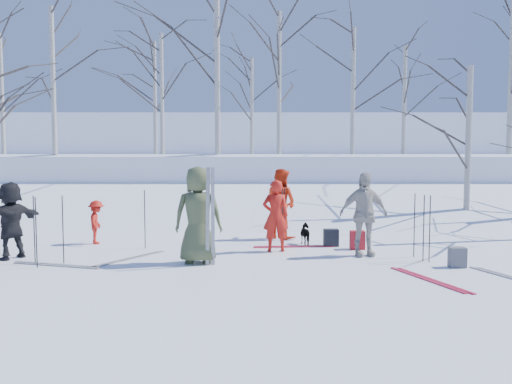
{
  "coord_description": "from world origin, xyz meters",
  "views": [
    {
      "loc": [
        -0.02,
        -9.73,
        2.09
      ],
      "look_at": [
        0.0,
        1.5,
        1.3
      ],
      "focal_mm": 35.0,
      "sensor_mm": 36.0,
      "label": 1
    }
  ],
  "objects_px": {
    "skier_redor_behind": "(281,204)",
    "skier_cream_east": "(364,214)",
    "backpack_red": "(357,240)",
    "backpack_dark": "(331,238)",
    "skier_grey_west": "(11,220)",
    "backpack_grey": "(457,257)",
    "skier_olive_center": "(198,215)",
    "dog": "(307,234)",
    "skier_red_seated": "(96,222)",
    "skier_red_north": "(276,216)"
  },
  "relations": [
    {
      "from": "skier_redor_behind",
      "to": "skier_cream_east",
      "type": "height_order",
      "value": "skier_redor_behind"
    },
    {
      "from": "backpack_red",
      "to": "backpack_dark",
      "type": "bearing_deg",
      "value": 143.54
    },
    {
      "from": "skier_redor_behind",
      "to": "skier_grey_west",
      "type": "xyz_separation_m",
      "value": [
        -5.67,
        -2.58,
        -0.1
      ]
    },
    {
      "from": "backpack_grey",
      "to": "skier_cream_east",
      "type": "bearing_deg",
      "value": 144.25
    },
    {
      "from": "skier_olive_center",
      "to": "backpack_grey",
      "type": "xyz_separation_m",
      "value": [
        4.95,
        -0.39,
        -0.77
      ]
    },
    {
      "from": "dog",
      "to": "skier_olive_center",
      "type": "bearing_deg",
      "value": 28.52
    },
    {
      "from": "skier_cream_east",
      "to": "dog",
      "type": "relative_size",
      "value": 2.91
    },
    {
      "from": "skier_redor_behind",
      "to": "skier_red_seated",
      "type": "height_order",
      "value": "skier_redor_behind"
    },
    {
      "from": "skier_redor_behind",
      "to": "skier_olive_center",
      "type": "bearing_deg",
      "value": 101.86
    },
    {
      "from": "skier_cream_east",
      "to": "skier_grey_west",
      "type": "relative_size",
      "value": 1.12
    },
    {
      "from": "skier_grey_west",
      "to": "backpack_grey",
      "type": "relative_size",
      "value": 4.18
    },
    {
      "from": "skier_red_seated",
      "to": "skier_cream_east",
      "type": "height_order",
      "value": "skier_cream_east"
    },
    {
      "from": "skier_olive_center",
      "to": "backpack_red",
      "type": "bearing_deg",
      "value": -156.04
    },
    {
      "from": "skier_red_seated",
      "to": "backpack_red",
      "type": "bearing_deg",
      "value": -107.63
    },
    {
      "from": "dog",
      "to": "skier_red_seated",
      "type": "bearing_deg",
      "value": -14.25
    },
    {
      "from": "skier_olive_center",
      "to": "skier_redor_behind",
      "type": "height_order",
      "value": "skier_olive_center"
    },
    {
      "from": "skier_red_north",
      "to": "skier_redor_behind",
      "type": "relative_size",
      "value": 0.89
    },
    {
      "from": "backpack_red",
      "to": "skier_olive_center",
      "type": "bearing_deg",
      "value": -156.66
    },
    {
      "from": "skier_red_seated",
      "to": "skier_cream_east",
      "type": "distance_m",
      "value": 6.29
    },
    {
      "from": "skier_cream_east",
      "to": "backpack_grey",
      "type": "relative_size",
      "value": 4.67
    },
    {
      "from": "skier_red_seated",
      "to": "skier_cream_east",
      "type": "bearing_deg",
      "value": -114.57
    },
    {
      "from": "dog",
      "to": "backpack_red",
      "type": "xyz_separation_m",
      "value": [
        1.08,
        -0.56,
        -0.05
      ]
    },
    {
      "from": "skier_redor_behind",
      "to": "skier_grey_west",
      "type": "relative_size",
      "value": 1.13
    },
    {
      "from": "skier_cream_east",
      "to": "backpack_dark",
      "type": "height_order",
      "value": "skier_cream_east"
    },
    {
      "from": "skier_red_north",
      "to": "backpack_grey",
      "type": "distance_m",
      "value": 3.8
    },
    {
      "from": "skier_cream_east",
      "to": "backpack_red",
      "type": "xyz_separation_m",
      "value": [
        0.03,
        0.76,
        -0.68
      ]
    },
    {
      "from": "skier_cream_east",
      "to": "backpack_dark",
      "type": "xyz_separation_m",
      "value": [
        -0.5,
        1.16,
        -0.69
      ]
    },
    {
      "from": "skier_redor_behind",
      "to": "backpack_dark",
      "type": "xyz_separation_m",
      "value": [
        1.12,
        -1.14,
        -0.69
      ]
    },
    {
      "from": "skier_red_north",
      "to": "skier_redor_behind",
      "type": "height_order",
      "value": "skier_redor_behind"
    },
    {
      "from": "skier_grey_west",
      "to": "backpack_grey",
      "type": "bearing_deg",
      "value": 115.38
    },
    {
      "from": "skier_grey_west",
      "to": "skier_olive_center",
      "type": "bearing_deg",
      "value": 114.2
    },
    {
      "from": "skier_cream_east",
      "to": "backpack_red",
      "type": "relative_size",
      "value": 4.22
    },
    {
      "from": "skier_cream_east",
      "to": "dog",
      "type": "distance_m",
      "value": 1.8
    },
    {
      "from": "skier_redor_behind",
      "to": "backpack_red",
      "type": "distance_m",
      "value": 2.37
    },
    {
      "from": "skier_olive_center",
      "to": "skier_cream_east",
      "type": "relative_size",
      "value": 1.08
    },
    {
      "from": "skier_red_seated",
      "to": "skier_grey_west",
      "type": "height_order",
      "value": "skier_grey_west"
    },
    {
      "from": "backpack_red",
      "to": "backpack_dark",
      "type": "xyz_separation_m",
      "value": [
        -0.54,
        0.4,
        -0.01
      ]
    },
    {
      "from": "skier_red_seated",
      "to": "backpack_grey",
      "type": "relative_size",
      "value": 2.77
    },
    {
      "from": "backpack_red",
      "to": "backpack_dark",
      "type": "height_order",
      "value": "backpack_red"
    },
    {
      "from": "backpack_dark",
      "to": "skier_red_seated",
      "type": "bearing_deg",
      "value": 176.7
    },
    {
      "from": "skier_red_north",
      "to": "skier_cream_east",
      "type": "xyz_separation_m",
      "value": [
        1.83,
        -0.52,
        0.09
      ]
    },
    {
      "from": "skier_red_north",
      "to": "skier_redor_behind",
      "type": "xyz_separation_m",
      "value": [
        0.21,
        1.78,
        0.1
      ]
    },
    {
      "from": "skier_olive_center",
      "to": "dog",
      "type": "xyz_separation_m",
      "value": [
        2.36,
        2.05,
        -0.7
      ]
    },
    {
      "from": "skier_red_seated",
      "to": "skier_cream_east",
      "type": "xyz_separation_m",
      "value": [
        6.1,
        -1.48,
        0.36
      ]
    },
    {
      "from": "skier_olive_center",
      "to": "skier_grey_west",
      "type": "height_order",
      "value": "skier_olive_center"
    },
    {
      "from": "skier_red_north",
      "to": "dog",
      "type": "xyz_separation_m",
      "value": [
        0.78,
        0.8,
        -0.54
      ]
    },
    {
      "from": "skier_olive_center",
      "to": "skier_redor_behind",
      "type": "relative_size",
      "value": 1.07
    },
    {
      "from": "skier_olive_center",
      "to": "skier_red_north",
      "type": "bearing_deg",
      "value": -141.07
    },
    {
      "from": "skier_olive_center",
      "to": "backpack_dark",
      "type": "relative_size",
      "value": 4.78
    },
    {
      "from": "skier_olive_center",
      "to": "skier_redor_behind",
      "type": "bearing_deg",
      "value": -119.86
    }
  ]
}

